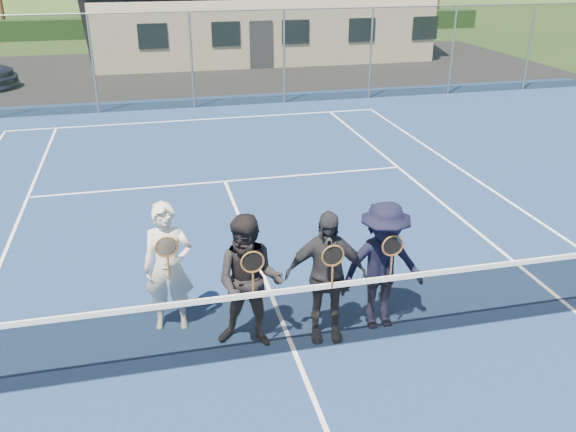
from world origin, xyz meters
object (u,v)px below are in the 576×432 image
player_b (250,283)px  player_d (383,266)px  player_a (168,267)px  player_c (326,276)px  tennis_net (294,317)px

player_b → player_d: 1.78m
player_a → player_d: bearing=-12.6°
player_d → player_c: bearing=-174.0°
player_c → tennis_net: bearing=-151.5°
player_a → player_b: same height
tennis_net → player_d: 1.38m
player_a → player_c: 2.07m
player_b → player_c: size_ratio=1.00×
tennis_net → player_c: (0.47, 0.26, 0.38)m
player_c → player_d: size_ratio=1.00×
player_b → player_c: bearing=-3.9°
tennis_net → player_b: bearing=147.1°
player_b → player_d: bearing=0.6°
tennis_net → player_d: size_ratio=6.49×
player_c → player_d: bearing=6.0°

